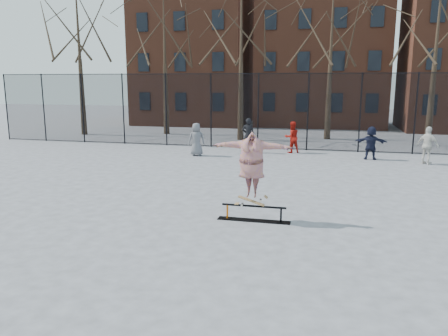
% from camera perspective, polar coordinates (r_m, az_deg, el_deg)
% --- Properties ---
extents(ground, '(100.00, 100.00, 0.00)m').
position_cam_1_polar(ground, '(10.94, 0.69, -7.76)').
color(ground, '#5D5C61').
extents(skate_rail, '(1.90, 0.29, 0.42)m').
position_cam_1_polar(skate_rail, '(11.42, 3.91, -6.09)').
color(skate_rail, black).
rests_on(skate_rail, ground).
extents(skateboard, '(0.77, 0.18, 0.09)m').
position_cam_1_polar(skateboard, '(11.34, 3.59, -4.62)').
color(skateboard, olive).
rests_on(skateboard, skate_rail).
extents(skater, '(2.06, 0.57, 1.68)m').
position_cam_1_polar(skater, '(11.13, 3.65, -0.24)').
color(skater, '#4A3B95').
rests_on(skater, skateboard).
extents(bystander_grey, '(0.91, 0.74, 1.60)m').
position_cam_1_polar(bystander_grey, '(21.22, -3.61, 3.76)').
color(bystander_grey, '#5D5D62').
rests_on(bystander_grey, ground).
extents(bystander_black, '(0.65, 0.44, 1.76)m').
position_cam_1_polar(bystander_black, '(22.13, 3.19, 4.28)').
color(bystander_black, black).
rests_on(bystander_black, ground).
extents(bystander_red, '(0.96, 0.90, 1.58)m').
position_cam_1_polar(bystander_red, '(22.33, 8.86, 4.00)').
color(bystander_red, '#AB170F').
rests_on(bystander_red, ground).
extents(bystander_white, '(1.00, 0.92, 1.65)m').
position_cam_1_polar(bystander_white, '(20.92, 25.08, 2.67)').
color(bystander_white, silver).
rests_on(bystander_white, ground).
extents(bystander_navy, '(1.47, 0.59, 1.55)m').
position_cam_1_polar(bystander_navy, '(21.25, 18.64, 3.13)').
color(bystander_navy, black).
rests_on(bystander_navy, ground).
extents(fence, '(34.03, 0.07, 4.00)m').
position_cam_1_polar(fence, '(23.24, 7.88, 7.44)').
color(fence, black).
rests_on(fence, ground).
extents(tree_row, '(33.66, 7.46, 10.67)m').
position_cam_1_polar(tree_row, '(27.61, 8.60, 19.04)').
color(tree_row, black).
rests_on(tree_row, ground).
extents(rowhouses, '(29.00, 7.00, 13.00)m').
position_cam_1_polar(rowhouses, '(36.20, 11.41, 15.02)').
color(rowhouses, brown).
rests_on(rowhouses, ground).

